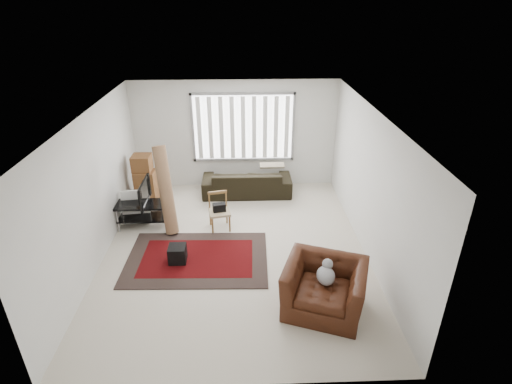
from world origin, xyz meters
TOP-DOWN VIEW (x-y plane):
  - room at (0.03, 0.51)m, footprint 6.00×6.02m
  - persian_rug at (-0.72, -0.26)m, footprint 2.68×1.83m
  - tv_stand at (-1.95, 0.98)m, footprint 1.10×0.49m
  - tv at (-1.95, 0.98)m, footprint 0.12×0.89m
  - subwoofer at (-1.07, -0.33)m, footprint 0.32×0.32m
  - moving_boxes at (-2.09, 1.96)m, footprint 0.51×0.48m
  - white_flatpack at (-2.15, 1.17)m, footprint 0.60×0.31m
  - rolled_rug at (-1.41, 0.86)m, footprint 0.54×0.80m
  - sofa at (0.27, 2.45)m, footprint 2.18×0.94m
  - side_chair at (-0.34, 0.85)m, footprint 0.50×0.50m
  - armchair at (1.41, -1.63)m, footprint 1.52×1.43m

SIDE VIEW (x-z plane):
  - persian_rug at x=-0.72m, z-range 0.00..0.02m
  - subwoofer at x=-1.07m, z-range 0.02..0.34m
  - white_flatpack at x=-2.15m, z-range 0.00..0.74m
  - tv_stand at x=-1.95m, z-range 0.12..0.67m
  - sofa at x=0.27m, z-range 0.00..0.84m
  - side_chair at x=-0.34m, z-range 0.04..0.84m
  - armchair at x=1.41m, z-range 0.00..0.91m
  - moving_boxes at x=-2.09m, z-range -0.04..1.19m
  - tv at x=-1.95m, z-range 0.55..1.06m
  - rolled_rug at x=-1.41m, z-range 0.00..1.82m
  - room at x=0.03m, z-range 0.40..3.11m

